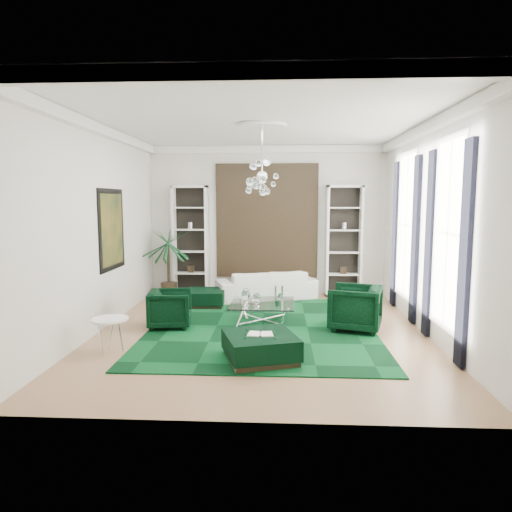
# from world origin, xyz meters

# --- Properties ---
(floor) EXTENTS (6.00, 7.00, 0.02)m
(floor) POSITION_xyz_m (0.00, 0.00, -0.01)
(floor) COLOR #A47C56
(floor) RESTS_ON ground
(ceiling) EXTENTS (6.00, 7.00, 0.02)m
(ceiling) POSITION_xyz_m (0.00, 0.00, 3.81)
(ceiling) COLOR white
(ceiling) RESTS_ON ground
(wall_back) EXTENTS (6.00, 0.02, 3.80)m
(wall_back) POSITION_xyz_m (0.00, 3.51, 1.90)
(wall_back) COLOR silver
(wall_back) RESTS_ON ground
(wall_front) EXTENTS (6.00, 0.02, 3.80)m
(wall_front) POSITION_xyz_m (0.00, -3.51, 1.90)
(wall_front) COLOR silver
(wall_front) RESTS_ON ground
(wall_left) EXTENTS (0.02, 7.00, 3.80)m
(wall_left) POSITION_xyz_m (-3.01, 0.00, 1.90)
(wall_left) COLOR silver
(wall_left) RESTS_ON ground
(wall_right) EXTENTS (0.02, 7.00, 3.80)m
(wall_right) POSITION_xyz_m (3.01, 0.00, 1.90)
(wall_right) COLOR silver
(wall_right) RESTS_ON ground
(crown_molding) EXTENTS (6.00, 7.00, 0.18)m
(crown_molding) POSITION_xyz_m (0.00, 0.00, 3.70)
(crown_molding) COLOR white
(crown_molding) RESTS_ON ceiling
(ceiling_medallion) EXTENTS (0.90, 0.90, 0.05)m
(ceiling_medallion) POSITION_xyz_m (0.00, 0.30, 3.77)
(ceiling_medallion) COLOR white
(ceiling_medallion) RESTS_ON ceiling
(tapestry) EXTENTS (2.50, 0.06, 2.80)m
(tapestry) POSITION_xyz_m (0.00, 3.46, 1.90)
(tapestry) COLOR black
(tapestry) RESTS_ON wall_back
(shelving_left) EXTENTS (0.90, 0.38, 2.80)m
(shelving_left) POSITION_xyz_m (-1.95, 3.31, 1.40)
(shelving_left) COLOR white
(shelving_left) RESTS_ON floor
(shelving_right) EXTENTS (0.90, 0.38, 2.80)m
(shelving_right) POSITION_xyz_m (1.95, 3.31, 1.40)
(shelving_right) COLOR white
(shelving_right) RESTS_ON floor
(painting) EXTENTS (0.04, 1.30, 1.60)m
(painting) POSITION_xyz_m (-2.97, 0.60, 1.85)
(painting) COLOR black
(painting) RESTS_ON wall_left
(window_near) EXTENTS (0.03, 1.10, 2.90)m
(window_near) POSITION_xyz_m (2.99, -0.90, 1.90)
(window_near) COLOR white
(window_near) RESTS_ON wall_right
(curtain_near_a) EXTENTS (0.07, 0.30, 3.25)m
(curtain_near_a) POSITION_xyz_m (2.96, -1.68, 1.65)
(curtain_near_a) COLOR black
(curtain_near_a) RESTS_ON floor
(curtain_near_b) EXTENTS (0.07, 0.30, 3.25)m
(curtain_near_b) POSITION_xyz_m (2.96, -0.12, 1.65)
(curtain_near_b) COLOR black
(curtain_near_b) RESTS_ON floor
(window_far) EXTENTS (0.03, 1.10, 2.90)m
(window_far) POSITION_xyz_m (2.99, 1.50, 1.90)
(window_far) COLOR white
(window_far) RESTS_ON wall_right
(curtain_far_a) EXTENTS (0.07, 0.30, 3.25)m
(curtain_far_a) POSITION_xyz_m (2.96, 0.72, 1.65)
(curtain_far_a) COLOR black
(curtain_far_a) RESTS_ON floor
(curtain_far_b) EXTENTS (0.07, 0.30, 3.25)m
(curtain_far_b) POSITION_xyz_m (2.96, 2.28, 1.65)
(curtain_far_b) COLOR black
(curtain_far_b) RESTS_ON floor
(rug) EXTENTS (4.20, 5.00, 0.02)m
(rug) POSITION_xyz_m (0.00, 0.30, 0.01)
(rug) COLOR black
(rug) RESTS_ON floor
(sofa) EXTENTS (2.58, 1.67, 0.70)m
(sofa) POSITION_xyz_m (0.00, 2.85, 0.35)
(sofa) COLOR silver
(sofa) RESTS_ON floor
(armchair_left) EXTENTS (0.89, 0.87, 0.72)m
(armchair_left) POSITION_xyz_m (-1.75, 0.20, 0.36)
(armchair_left) COLOR black
(armchair_left) RESTS_ON floor
(armchair_right) EXTENTS (1.15, 1.13, 0.85)m
(armchair_right) POSITION_xyz_m (1.75, 0.20, 0.42)
(armchair_right) COLOR black
(armchair_right) RESTS_ON floor
(coffee_table) EXTENTS (1.26, 1.26, 0.42)m
(coffee_table) POSITION_xyz_m (0.00, 0.55, 0.21)
(coffee_table) COLOR white
(coffee_table) RESTS_ON floor
(ottoman_side) EXTENTS (0.87, 0.87, 0.38)m
(ottoman_side) POSITION_xyz_m (-1.35, 2.00, 0.19)
(ottoman_side) COLOR black
(ottoman_side) RESTS_ON floor
(ottoman_front) EXTENTS (1.28, 1.28, 0.41)m
(ottoman_front) POSITION_xyz_m (0.05, -1.55, 0.20)
(ottoman_front) COLOR black
(ottoman_front) RESTS_ON floor
(book) EXTENTS (0.38, 0.26, 0.03)m
(book) POSITION_xyz_m (0.05, -1.55, 0.42)
(book) COLOR white
(book) RESTS_ON ottoman_front
(side_table) EXTENTS (0.67, 0.67, 0.55)m
(side_table) POSITION_xyz_m (-2.35, -1.30, 0.27)
(side_table) COLOR white
(side_table) RESTS_ON floor
(palm) EXTENTS (1.60, 1.60, 2.23)m
(palm) POSITION_xyz_m (-2.45, 2.95, 1.11)
(palm) COLOR #144A25
(palm) RESTS_ON floor
(chandelier) EXTENTS (0.99, 0.99, 0.75)m
(chandelier) POSITION_xyz_m (0.00, 0.30, 2.85)
(chandelier) COLOR white
(chandelier) RESTS_ON ceiling
(table_plant) EXTENTS (0.17, 0.15, 0.25)m
(table_plant) POSITION_xyz_m (0.31, 0.29, 0.55)
(table_plant) COLOR #144A25
(table_plant) RESTS_ON coffee_table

